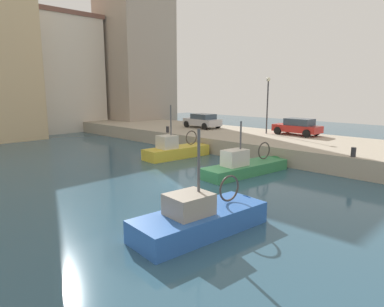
# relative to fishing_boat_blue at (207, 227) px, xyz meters

# --- Properties ---
(water_surface) EXTENTS (80.00, 80.00, 0.00)m
(water_surface) POSITION_rel_fishing_boat_blue_xyz_m (4.10, 5.02, -0.11)
(water_surface) COLOR #2D5166
(water_surface) RESTS_ON ground
(quay_wall) EXTENTS (9.00, 56.00, 1.20)m
(quay_wall) POSITION_rel_fishing_boat_blue_xyz_m (15.60, 5.02, 0.49)
(quay_wall) COLOR #ADA08C
(quay_wall) RESTS_ON ground
(fishing_boat_blue) EXTENTS (6.07, 2.52, 4.56)m
(fishing_boat_blue) POSITION_rel_fishing_boat_blue_xyz_m (0.00, 0.00, 0.00)
(fishing_boat_blue) COLOR #2D60B7
(fishing_boat_blue) RESTS_ON ground
(fishing_boat_green) EXTENTS (6.94, 2.47, 3.96)m
(fishing_boat_green) POSITION_rel_fishing_boat_blue_xyz_m (8.10, 3.85, 0.01)
(fishing_boat_green) COLOR #388951
(fishing_boat_green) RESTS_ON ground
(fishing_boat_yellow) EXTENTS (6.08, 2.26, 4.70)m
(fishing_boat_yellow) POSITION_rel_fishing_boat_blue_xyz_m (8.61, 10.52, 0.02)
(fishing_boat_yellow) COLOR gold
(fishing_boat_yellow) RESTS_ON ground
(parked_car_red) EXTENTS (1.97, 4.00, 1.40)m
(parked_car_red) POSITION_rel_fishing_boat_blue_xyz_m (18.00, 5.89, 1.80)
(parked_car_red) COLOR red
(parked_car_red) RESTS_ON quay_wall
(parked_car_silver) EXTENTS (2.30, 4.12, 1.41)m
(parked_car_silver) POSITION_rel_fishing_boat_blue_xyz_m (16.38, 15.32, 1.81)
(parked_car_silver) COLOR #B7B7BC
(parked_car_silver) RESTS_ON quay_wall
(mooring_bollard_mid) EXTENTS (0.28, 0.28, 0.55)m
(mooring_bollard_mid) POSITION_rel_fishing_boat_blue_xyz_m (11.45, -0.98, 1.36)
(mooring_bollard_mid) COLOR #2D2D33
(mooring_bollard_mid) RESTS_ON quay_wall
(mooring_bollard_north) EXTENTS (0.28, 0.28, 0.55)m
(mooring_bollard_north) POSITION_rel_fishing_boat_blue_xyz_m (11.45, 15.02, 1.36)
(mooring_bollard_north) COLOR #2D2D33
(mooring_bollard_north) RESTS_ON quay_wall
(quay_streetlamp) EXTENTS (0.36, 0.36, 4.83)m
(quay_streetlamp) POSITION_rel_fishing_boat_blue_xyz_m (17.10, 8.35, 4.34)
(quay_streetlamp) COLOR #38383D
(quay_streetlamp) RESTS_ON quay_wall
(waterfront_building_central) EXTENTS (9.26, 6.79, 13.68)m
(waterfront_building_central) POSITION_rel_fishing_boat_blue_xyz_m (10.00, 32.98, 6.74)
(waterfront_building_central) COLOR silver
(waterfront_building_central) RESTS_ON ground
(waterfront_building_east_mid) EXTENTS (7.98, 7.74, 19.56)m
(waterfront_building_east_mid) POSITION_rel_fishing_boat_blue_xyz_m (18.68, 29.23, 9.69)
(waterfront_building_east_mid) COLOR #A39384
(waterfront_building_east_mid) RESTS_ON ground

